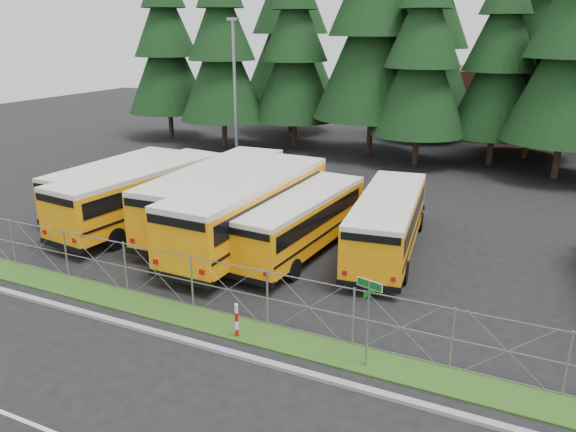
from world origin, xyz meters
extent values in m
plane|color=black|center=(0.00, 0.00, 0.00)|extent=(120.00, 120.00, 0.00)
cube|color=gray|center=(0.00, -3.10, 0.06)|extent=(50.00, 0.25, 0.12)
cube|color=#1E3F12|center=(0.00, -1.70, 0.03)|extent=(50.00, 1.40, 0.06)
cube|color=brown|center=(6.00, 40.00, 3.00)|extent=(22.00, 10.00, 6.00)
cylinder|color=gray|center=(2.75, -1.96, 1.40)|extent=(0.06, 0.06, 2.80)
cube|color=#0D5B18|center=(2.75, -1.96, 2.68)|extent=(0.78, 0.23, 0.22)
cube|color=white|center=(2.75, -1.96, 2.68)|extent=(0.82, 0.23, 0.26)
cube|color=#0D5B18|center=(2.75, -1.96, 2.44)|extent=(0.17, 0.54, 0.18)
cylinder|color=#B20C0C|center=(-1.52, -2.14, 0.60)|extent=(0.11, 0.11, 1.20)
cylinder|color=gray|center=(-12.25, 16.24, 5.00)|extent=(0.20, 0.20, 10.00)
cube|color=gray|center=(-12.25, 16.24, 10.05)|extent=(0.70, 0.35, 0.18)
camera|label=1|loc=(6.81, -15.84, 9.49)|focal=35.00mm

